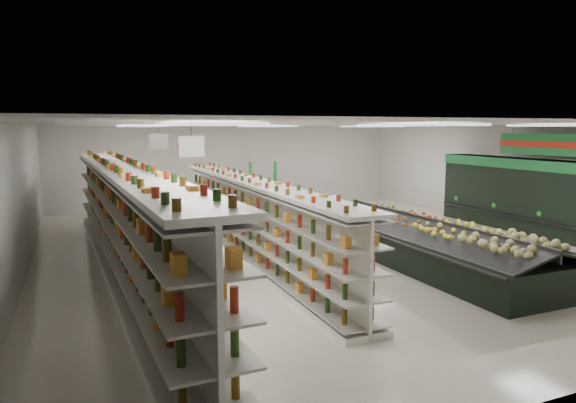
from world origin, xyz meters
name	(u,v)px	position (x,y,z in m)	size (l,w,h in m)	color
floor	(320,246)	(0.00, 0.00, 0.00)	(16.00, 16.00, 0.00)	beige
ceiling	(321,124)	(0.00, 0.00, 3.20)	(14.00, 16.00, 0.02)	white
wall_back	(232,166)	(0.00, 8.00, 1.60)	(14.00, 0.02, 3.20)	silver
wall_left	(19,201)	(-7.00, 0.00, 1.60)	(0.02, 16.00, 3.20)	silver
wall_right	(521,176)	(7.00, 0.00, 1.60)	(0.02, 16.00, 3.20)	silver
produce_wall_case	(550,194)	(6.53, -1.50, 1.24)	(0.93, 8.00, 2.20)	black
aisle_sign_near	(191,146)	(-3.80, -2.00, 2.75)	(0.52, 0.06, 0.75)	white
aisle_sign_far	(159,141)	(-3.80, 2.00, 2.75)	(0.52, 0.06, 0.75)	white
hortifruti_banner	(546,144)	(6.25, -1.50, 2.65)	(0.12, 3.20, 0.95)	#1D7033
gondola_left	(126,226)	(-4.97, -0.75, 1.05)	(1.47, 13.27, 2.30)	white
gondola_center	(252,222)	(-2.04, -0.41, 0.86)	(0.90, 10.83, 1.88)	white
produce_island	(431,242)	(1.64, -2.47, 0.47)	(2.56, 6.94, 1.03)	black
soda_endcap	(263,188)	(0.79, 6.54, 0.82)	(1.54, 1.28, 1.69)	red
shopper_main	(333,236)	(-1.00, -2.59, 0.86)	(0.63, 0.41, 1.73)	white
shopper_background	(170,204)	(-3.31, 3.50, 0.85)	(0.82, 0.51, 1.69)	tan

